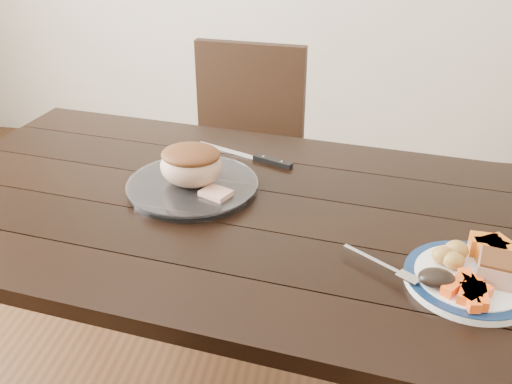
% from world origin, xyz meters
% --- Properties ---
extents(dining_table, '(1.71, 1.11, 0.75)m').
position_xyz_m(dining_table, '(0.00, 0.00, 0.66)').
color(dining_table, black).
rests_on(dining_table, ground).
extents(chair_far, '(0.46, 0.46, 0.93)m').
position_xyz_m(chair_far, '(-0.10, 0.74, 0.52)').
color(chair_far, black).
rests_on(chair_far, ground).
extents(dinner_plate, '(0.26, 0.26, 0.02)m').
position_xyz_m(dinner_plate, '(0.55, -0.23, 0.76)').
color(dinner_plate, white).
rests_on(dinner_plate, dining_table).
extents(plate_rim, '(0.26, 0.26, 0.02)m').
position_xyz_m(plate_rim, '(0.55, -0.23, 0.77)').
color(plate_rim, '#0E2348').
rests_on(plate_rim, dinner_plate).
extents(serving_platter, '(0.33, 0.33, 0.02)m').
position_xyz_m(serving_platter, '(-0.10, 0.05, 0.76)').
color(serving_platter, white).
rests_on(serving_platter, dining_table).
extents(pork_slice, '(0.11, 0.10, 0.04)m').
position_xyz_m(pork_slice, '(0.60, -0.23, 0.79)').
color(pork_slice, tan).
rests_on(pork_slice, dinner_plate).
extents(roasted_potatoes, '(0.07, 0.07, 0.04)m').
position_xyz_m(roasted_potatoes, '(0.51, -0.19, 0.79)').
color(roasted_potatoes, gold).
rests_on(roasted_potatoes, dinner_plate).
extents(carrot_batons, '(0.10, 0.12, 0.02)m').
position_xyz_m(carrot_batons, '(0.53, -0.29, 0.78)').
color(carrot_batons, '#FF5815').
rests_on(carrot_batons, dinner_plate).
extents(pumpkin_wedges, '(0.10, 0.09, 0.04)m').
position_xyz_m(pumpkin_wedges, '(0.60, -0.16, 0.79)').
color(pumpkin_wedges, orange).
rests_on(pumpkin_wedges, dinner_plate).
extents(dark_mushroom, '(0.07, 0.05, 0.03)m').
position_xyz_m(dark_mushroom, '(0.47, -0.27, 0.79)').
color(dark_mushroom, black).
rests_on(dark_mushroom, dinner_plate).
extents(fork, '(0.16, 0.12, 0.00)m').
position_xyz_m(fork, '(0.38, -0.23, 0.77)').
color(fork, silver).
rests_on(fork, dinner_plate).
extents(roast_joint, '(0.16, 0.14, 0.10)m').
position_xyz_m(roast_joint, '(-0.10, 0.05, 0.82)').
color(roast_joint, tan).
rests_on(roast_joint, serving_platter).
extents(cut_slice, '(0.09, 0.08, 0.02)m').
position_xyz_m(cut_slice, '(-0.02, -0.00, 0.78)').
color(cut_slice, tan).
rests_on(cut_slice, serving_platter).
extents(carving_knife, '(0.30, 0.14, 0.01)m').
position_xyz_m(carving_knife, '(0.05, 0.25, 0.76)').
color(carving_knife, silver).
rests_on(carving_knife, dining_table).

